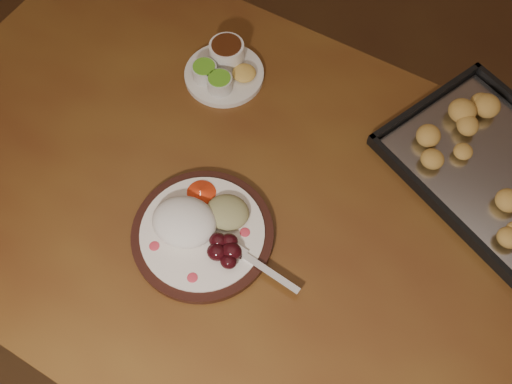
% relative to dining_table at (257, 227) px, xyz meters
% --- Properties ---
extents(ground, '(4.00, 4.00, 0.00)m').
position_rel_dining_table_xyz_m(ground, '(-0.08, -0.05, -0.65)').
color(ground, brown).
rests_on(ground, ground).
extents(dining_table, '(1.65, 1.18, 0.75)m').
position_rel_dining_table_xyz_m(dining_table, '(0.00, 0.00, 0.00)').
color(dining_table, brown).
rests_on(dining_table, ground).
extents(dinner_plate, '(0.33, 0.26, 0.06)m').
position_rel_dining_table_xyz_m(dinner_plate, '(-0.08, -0.09, 0.12)').
color(dinner_plate, black).
rests_on(dinner_plate, dining_table).
extents(condiment_saucer, '(0.17, 0.17, 0.06)m').
position_rel_dining_table_xyz_m(condiment_saucer, '(-0.17, 0.28, 0.12)').
color(condiment_saucer, silver).
rests_on(condiment_saucer, dining_table).
extents(baking_tray, '(0.53, 0.50, 0.04)m').
position_rel_dining_table_xyz_m(baking_tray, '(0.43, 0.22, 0.11)').
color(baking_tray, black).
rests_on(baking_tray, dining_table).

